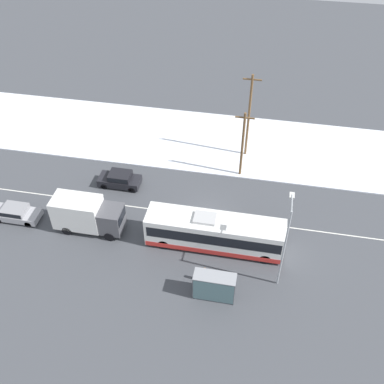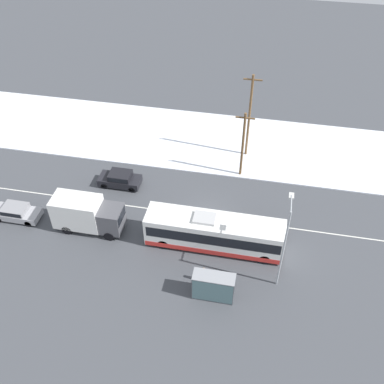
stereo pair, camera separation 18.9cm
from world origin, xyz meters
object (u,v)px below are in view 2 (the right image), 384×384
Objects in this scene: pedestrian_at_stop at (204,273)px; parked_car_near_truck at (16,212)px; streetlamp at (285,238)px; utility_pole_roadside at (243,144)px; city_bus at (214,233)px; box_truck at (86,213)px; sedan_car at (120,179)px; utility_pole_snowlot at (249,116)px; bus_shelter at (213,285)px.

parked_car_near_truck is at bearing 168.14° from pedestrian_at_stop.
streetlamp is 13.27m from utility_pole_roadside.
parked_car_near_truck is 18.12m from pedestrian_at_stop.
city_bus is 3.91m from pedestrian_at_stop.
utility_pole_roadside reaches higher than box_truck.
streetlamp is (23.43, -2.47, 4.14)m from parked_car_near_truck.
utility_pole_snowlot is (11.53, 7.31, 4.01)m from sedan_car.
utility_pole_roadside is at bearing 83.51° from city_bus.
sedan_car is 9.89m from parked_car_near_truck.
parked_car_near_truck is at bearing -179.56° from city_bus.
utility_pole_snowlot reaches higher than parked_car_near_truck.
streetlamp reaches higher than utility_pole_roadside.
city_bus is 5.43m from bus_shelter.
utility_pole_snowlot reaches higher than sedan_car.
city_bus is 2.76× the size of parked_car_near_truck.
sedan_car is at bearing 133.92° from bus_shelter.
utility_pole_snowlot is at bearing 104.62° from streetlamp.
utility_pole_snowlot reaches higher than streetlamp.
utility_pole_snowlot is at bearing 84.89° from pedestrian_at_stop.
city_bus is 1.59× the size of utility_pole_roadside.
city_bus reaches higher than bus_shelter.
utility_pole_snowlot is (1.32, 13.34, 3.25)m from city_bus.
utility_pole_snowlot reaches higher than bus_shelter.
streetlamp is at bearing -6.03° from parked_car_near_truck.
parked_car_near_truck is 21.76m from utility_pole_roadside.
bus_shelter is at bearing -91.71° from utility_pole_snowlot.
pedestrian_at_stop is at bearing 122.95° from bus_shelter.
sedan_car is 0.56× the size of utility_pole_roadside.
utility_pole_roadside is 3.62m from utility_pole_snowlot.
sedan_car is at bearing 151.18° from streetlamp.
parked_car_near_truck is at bearing -145.04° from utility_pole_snowlot.
sedan_car is 2.54× the size of pedestrian_at_stop.
sedan_car is at bearing 81.26° from box_truck.
utility_pole_roadside is (1.12, 9.88, 2.21)m from city_bus.
streetlamp is (16.63, -2.53, 3.12)m from box_truck.
utility_pole_roadside reaches higher than bus_shelter.
box_truck reaches higher than pedestrian_at_stop.
box_truck reaches higher than sedan_car.
bus_shelter is 0.34× the size of utility_pole_snowlot.
box_truck is 6.25m from sedan_car.
utility_pole_snowlot reaches higher than city_bus.
pedestrian_at_stop is at bearing -93.29° from city_bus.
box_truck is 15.94m from utility_pole_roadside.
box_truck is 1.91× the size of bus_shelter.
pedestrian_at_stop is (-0.22, -3.86, -0.60)m from city_bus.
box_truck is (-11.16, -0.08, 0.20)m from city_bus.
sedan_car is at bearing 149.48° from city_bus.
box_truck is 1.49× the size of sedan_car.
city_bus is 10.18m from utility_pole_roadside.
streetlamp is (4.72, 2.76, 3.22)m from bus_shelter.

